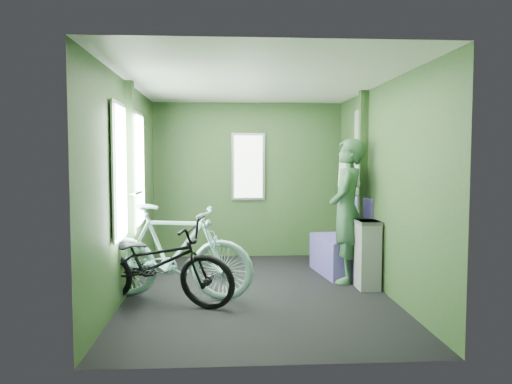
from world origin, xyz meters
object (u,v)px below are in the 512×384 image
bicycle_black (155,306)px  bench_seat (342,251)px  passenger (347,211)px  bicycle_mint (174,300)px  waste_box (368,255)px

bicycle_black → bench_seat: (2.20, 1.26, 0.29)m
passenger → bicycle_mint: bearing=-52.7°
passenger → bench_seat: 0.69m
bicycle_mint → bicycle_black: bearing=154.1°
waste_box → bench_seat: bearing=98.7°
bicycle_black → bicycle_mint: size_ratio=1.00×
bicycle_mint → bench_seat: size_ratio=1.68×
bicycle_mint → waste_box: (2.15, 0.31, 0.39)m
passenger → waste_box: bearing=43.6°
passenger → waste_box: 0.60m
bicycle_mint → passenger: passenger is taller
waste_box → bicycle_black: bearing=-167.3°
bicycle_mint → passenger: 2.26m
bench_seat → bicycle_black: bearing=-157.5°
bicycle_black → bench_seat: 2.55m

